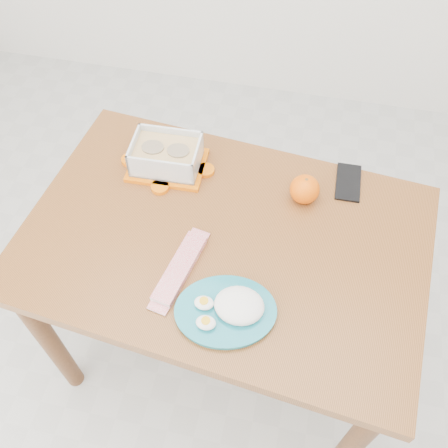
% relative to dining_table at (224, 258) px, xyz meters
% --- Properties ---
extents(ground, '(3.50, 3.50, 0.00)m').
position_rel_dining_table_xyz_m(ground, '(-0.03, -0.17, -0.64)').
color(ground, '#B7B7B2').
rests_on(ground, ground).
extents(dining_table, '(1.17, 0.85, 0.75)m').
position_rel_dining_table_xyz_m(dining_table, '(0.00, 0.00, 0.00)').
color(dining_table, brown).
rests_on(dining_table, ground).
extents(food_container, '(0.23, 0.18, 0.10)m').
position_rel_dining_table_xyz_m(food_container, '(-0.22, 0.22, 0.16)').
color(food_container, orange).
rests_on(food_container, dining_table).
extents(orange_fruit, '(0.08, 0.08, 0.08)m').
position_rel_dining_table_xyz_m(orange_fruit, '(0.19, 0.18, 0.15)').
color(orange_fruit, orange).
rests_on(orange_fruit, dining_table).
extents(rice_plate, '(0.30, 0.30, 0.07)m').
position_rel_dining_table_xyz_m(rice_plate, '(0.06, -0.22, 0.13)').
color(rice_plate, '#177482').
rests_on(rice_plate, dining_table).
extents(candy_bar, '(0.10, 0.23, 0.02)m').
position_rel_dining_table_xyz_m(candy_bar, '(-0.09, -0.13, 0.12)').
color(candy_bar, red).
rests_on(candy_bar, dining_table).
extents(smartphone, '(0.07, 0.14, 0.01)m').
position_rel_dining_table_xyz_m(smartphone, '(0.32, 0.27, 0.11)').
color(smartphone, black).
rests_on(smartphone, dining_table).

